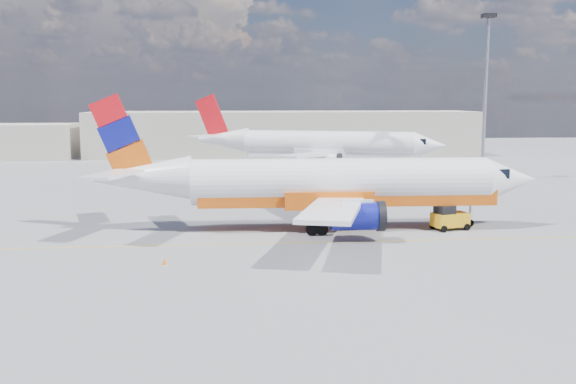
{
  "coord_description": "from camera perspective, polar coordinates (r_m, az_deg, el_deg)",
  "views": [
    {
      "loc": [
        -5.05,
        -42.62,
        10.54
      ],
      "look_at": [
        -0.68,
        4.86,
        3.5
      ],
      "focal_mm": 40.0,
      "sensor_mm": 36.0,
      "label": 1
    }
  ],
  "objects": [
    {
      "name": "ground",
      "position": [
        44.19,
        1.46,
        -5.4
      ],
      "size": [
        240.0,
        240.0,
        0.0
      ],
      "primitive_type": "plane",
      "color": "slate",
      "rests_on": "ground"
    },
    {
      "name": "terminal_main",
      "position": [
        118.23,
        -0.37,
        5.23
      ],
      "size": [
        70.0,
        14.0,
        8.0
      ],
      "primitive_type": "cube",
      "color": "beige",
      "rests_on": "ground"
    },
    {
      "name": "taxi_line",
      "position": [
        47.09,
        1.04,
        -4.53
      ],
      "size": [
        70.0,
        0.15,
        0.01
      ],
      "primitive_type": "cube",
      "color": "gold",
      "rests_on": "ground"
    },
    {
      "name": "traffic_cone",
      "position": [
        41.54,
        -10.91,
        -6.11
      ],
      "size": [
        0.36,
        0.36,
        0.5
      ],
      "color": "white",
      "rests_on": "ground"
    },
    {
      "name": "second_jet",
      "position": [
        92.41,
        2.92,
        4.15
      ],
      "size": [
        36.59,
        27.8,
        11.1
      ],
      "rotation": [
        0.0,
        0.0,
        -0.32
      ],
      "color": "white",
      "rests_on": "ground"
    },
    {
      "name": "floodlight_mast",
      "position": [
        86.04,
        17.18,
        9.36
      ],
      "size": [
        1.53,
        1.53,
        20.9
      ],
      "color": "#9D9DA6",
      "rests_on": "ground"
    },
    {
      "name": "main_jet",
      "position": [
        51.62,
        3.42,
        0.71
      ],
      "size": [
        36.11,
        28.57,
        10.95
      ],
      "rotation": [
        0.0,
        0.0,
        -0.02
      ],
      "color": "white",
      "rests_on": "ground"
    },
    {
      "name": "gse_tug",
      "position": [
        53.12,
        14.13,
        -2.25
      ],
      "size": [
        3.13,
        2.4,
        2.01
      ],
      "rotation": [
        0.0,
        0.0,
        0.27
      ],
      "color": "black",
      "rests_on": "ground"
    }
  ]
}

